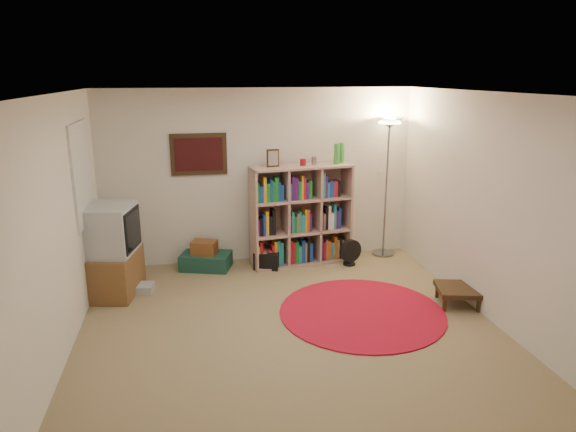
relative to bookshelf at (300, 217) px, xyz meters
name	(u,v)px	position (x,y,z in m)	size (l,w,h in m)	color
room	(284,216)	(-0.59, -1.90, 0.56)	(4.54, 4.54, 2.54)	olive
bookshelf	(300,217)	(0.00, 0.00, 0.00)	(1.48, 0.59, 1.73)	tan
floor_lamp	(389,142)	(1.34, 0.10, 1.03)	(0.43, 0.43, 2.08)	gray
floor_fan	(350,252)	(0.70, -0.25, -0.50)	(0.34, 0.22, 0.39)	black
tv_stand	(113,252)	(-2.51, -0.64, -0.15)	(0.70, 0.88, 1.15)	brown
dvd_box	(141,288)	(-2.20, -0.65, -0.65)	(0.33, 0.28, 0.10)	#B0B1B5
suitcase	(206,261)	(-1.36, 0.03, -0.59)	(0.78, 0.63, 0.22)	#153B32
wicker_basket	(204,248)	(-1.37, 0.01, -0.38)	(0.40, 0.34, 0.19)	brown
duffel_bag	(267,259)	(-0.49, -0.11, -0.58)	(0.43, 0.39, 0.24)	black
paper_towel	(264,260)	(-0.54, -0.15, -0.58)	(0.14, 0.14, 0.25)	silver
red_rug	(362,312)	(0.37, -1.75, -0.69)	(1.92, 1.92, 0.02)	maroon
side_table	(458,290)	(1.56, -1.76, -0.51)	(0.59, 0.59, 0.22)	black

